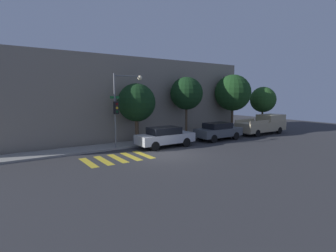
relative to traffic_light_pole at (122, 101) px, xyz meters
name	(u,v)px	position (x,y,z in m)	size (l,w,h in m)	color
ground_plane	(165,155)	(1.51, -3.37, -3.55)	(60.00, 60.00, 0.00)	#333335
sidewalk	(135,144)	(1.51, 0.91, -3.48)	(26.00, 2.17, 0.14)	gray
building_row	(112,99)	(1.51, 5.40, 0.03)	(26.00, 6.00, 7.15)	gray
crosswalk	(118,158)	(-1.51, -2.57, -3.55)	(4.13, 2.60, 0.00)	gold
traffic_light_pole	(122,101)	(0.00, 0.00, 0.00)	(2.59, 0.56, 5.48)	slate
sedan_near_corner	(165,137)	(2.94, -1.27, -2.74)	(4.53, 1.74, 1.53)	#B7BABF
sedan_middle	(218,131)	(8.55, -1.27, -2.74)	(4.34, 1.84, 1.53)	#4C5156
pickup_truck	(263,124)	(14.91, -1.27, -2.58)	(5.70, 2.02, 1.92)	tan
tree_near_corner	(137,103)	(1.76, 1.06, -0.21)	(3.04, 3.04, 4.87)	brown
tree_midblock	(187,93)	(6.82, 1.06, 0.53)	(2.94, 2.94, 5.56)	brown
tree_far_end	(233,93)	(12.88, 1.06, 0.60)	(3.71, 3.71, 6.02)	brown
tree_behind_truck	(263,100)	(17.92, 1.06, -0.16)	(2.90, 2.90, 4.85)	#42301E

